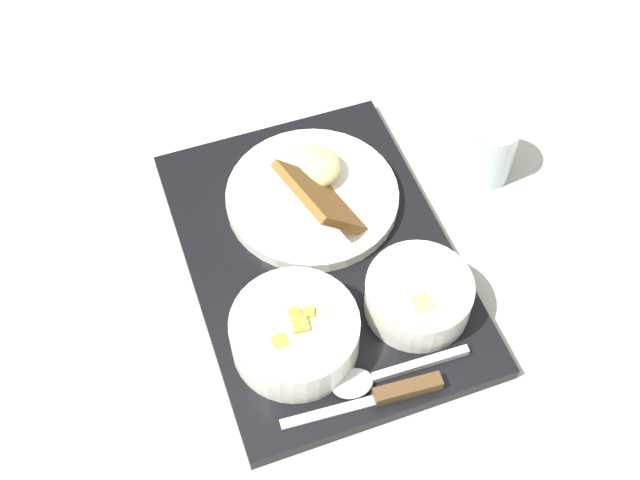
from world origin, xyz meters
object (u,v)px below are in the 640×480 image
object	(u,v)px
knife	(396,392)
spoon	(374,377)
glass_water	(488,152)
plate_main	(313,192)
bowl_salad	(295,332)
bowl_soup	(419,294)

from	to	relation	value
knife	spoon	distance (m)	0.03
glass_water	plate_main	bearing A→B (deg)	83.02
bowl_salad	glass_water	distance (m)	0.36
knife	spoon	world-z (taller)	knife
spoon	glass_water	size ratio (longest dim) A/B	1.82
bowl_salad	spoon	size ratio (longest dim) A/B	0.89
bowl_salad	spoon	distance (m)	0.10
plate_main	glass_water	xyz separation A→B (m)	(-0.03, -0.23, 0.00)
spoon	knife	bearing A→B (deg)	123.10
knife	plate_main	bearing A→B (deg)	-86.97
knife	glass_water	bearing A→B (deg)	-128.25
bowl_soup	spoon	world-z (taller)	bowl_soup
plate_main	bowl_salad	bearing A→B (deg)	152.60
spoon	bowl_salad	bearing A→B (deg)	-44.21
bowl_salad	bowl_soup	xyz separation A→B (m)	(-0.01, -0.15, -0.00)
bowl_salad	spoon	bearing A→B (deg)	-138.47
knife	glass_water	xyz separation A→B (m)	(0.25, -0.25, 0.01)
knife	glass_water	distance (m)	0.35
plate_main	glass_water	bearing A→B (deg)	-96.98
bowl_soup	knife	size ratio (longest dim) A/B	0.68
bowl_soup	spoon	xyz separation A→B (m)	(-0.06, 0.08, -0.02)
plate_main	knife	xyz separation A→B (m)	(-0.28, 0.02, -0.01)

